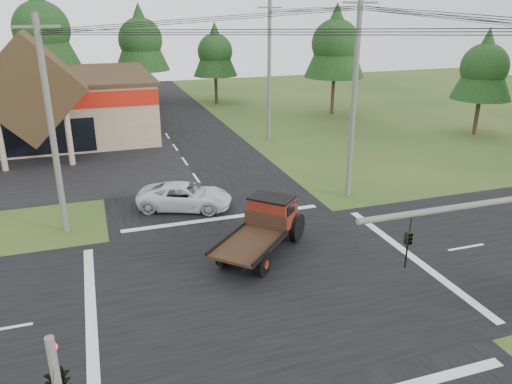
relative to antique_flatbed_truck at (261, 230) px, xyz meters
name	(u,v)px	position (x,y,z in m)	size (l,w,h in m)	color
ground	(268,283)	(-0.56, -2.52, -1.23)	(120.00, 120.00, 0.00)	#284518
road_ns	(268,283)	(-0.56, -2.52, -1.22)	(12.00, 120.00, 0.02)	black
road_ew	(268,282)	(-0.56, -2.52, -1.22)	(120.00, 12.00, 0.02)	black
traffic_signal_corner	(55,367)	(-8.06, -9.84, 2.29)	(0.53, 2.48, 4.40)	#595651
utility_pole_nw	(51,127)	(-8.56, 5.48, 4.16)	(2.00, 0.30, 10.50)	#595651
utility_pole_ne	(354,98)	(7.44, 5.48, 4.66)	(2.00, 0.30, 11.50)	#595651
utility_pole_n	(269,71)	(7.44, 19.48, 4.51)	(2.00, 0.30, 11.20)	#595651
tree_row_c	(41,26)	(-10.56, 38.48, 7.49)	(7.28, 7.28, 13.13)	#332316
tree_row_d	(140,38)	(-0.56, 39.48, 6.15)	(6.16, 6.16, 11.11)	#332316
tree_row_e	(215,50)	(7.44, 37.48, 4.80)	(5.04, 5.04, 9.09)	#332316
tree_side_ne	(336,41)	(17.44, 27.48, 6.15)	(6.16, 6.16, 11.11)	#332316
tree_side_e_near	(485,65)	(25.44, 15.48, 4.80)	(5.04, 5.04, 9.09)	#332316
antique_flatbed_truck	(261,230)	(0.00, 0.00, 0.00)	(2.25, 5.88, 2.46)	#601C0D
white_pickup	(185,196)	(-2.22, 6.58, -0.50)	(2.41, 5.22, 1.45)	silver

